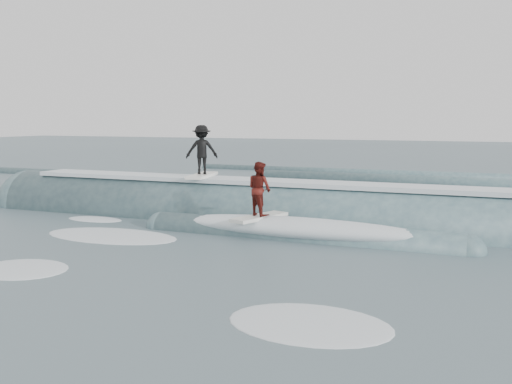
% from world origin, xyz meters
% --- Properties ---
extents(ground, '(160.00, 160.00, 0.00)m').
position_xyz_m(ground, '(0.00, 0.00, 0.00)').
color(ground, '#3F515C').
rests_on(ground, ground).
extents(breaking_wave, '(22.80, 4.10, 2.64)m').
position_xyz_m(breaking_wave, '(0.16, 4.05, 0.03)').
color(breaking_wave, '#38535E').
rests_on(breaking_wave, ground).
extents(surfer_black, '(1.25, 2.06, 1.77)m').
position_xyz_m(surfer_black, '(-2.43, 4.25, 2.25)').
color(surfer_black, white).
rests_on(surfer_black, ground).
extents(surfer_red, '(1.17, 2.07, 1.67)m').
position_xyz_m(surfer_red, '(0.61, 2.05, 1.26)').
color(surfer_red, white).
rests_on(surfer_red, ground).
extents(whitewater, '(12.14, 8.40, 0.10)m').
position_xyz_m(whitewater, '(-1.15, -1.57, 0.00)').
color(whitewater, white).
rests_on(whitewater, ground).
extents(far_swells, '(40.11, 8.65, 0.80)m').
position_xyz_m(far_swells, '(-1.95, 17.65, 0.00)').
color(far_swells, '#38535E').
rests_on(far_swells, ground).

